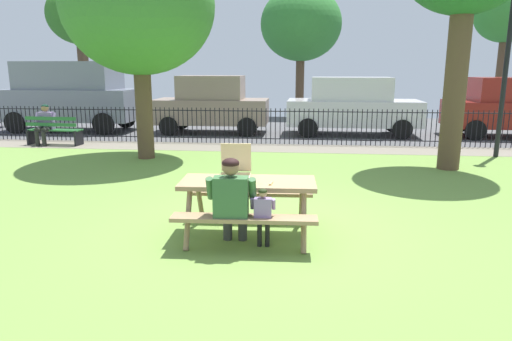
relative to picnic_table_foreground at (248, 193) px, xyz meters
The scene contains 19 objects.
ground 2.15m from the picnic_table_foreground, 85.51° to the left, with size 28.00×11.36×0.02m, color olive.
cobblestone_walkway 7.07m from the picnic_table_foreground, 88.69° to the left, with size 28.00×1.40×0.01m, color gray.
street_asphalt 11.71m from the picnic_table_foreground, 89.21° to the left, with size 28.00×7.91×0.01m, color #515154.
picnic_table_foreground is the anchor object (origin of this frame).
pizza_box_open 0.36m from the picnic_table_foreground, 146.86° to the left, with size 0.45×0.50×0.47m.
pizza_slice_on_table 0.34m from the picnic_table_foreground, 29.74° to the right, with size 0.22×0.17×0.02m.
adult_at_table 0.53m from the picnic_table_foreground, 105.33° to the right, with size 0.62×0.60×1.19m.
child_at_table 0.59m from the picnic_table_foreground, 64.47° to the right, with size 0.31×0.30×0.82m.
iron_fence_streetside 7.74m from the picnic_table_foreground, 88.80° to the left, with size 20.41×0.03×1.07m.
park_bench_left 9.57m from the picnic_table_foreground, 133.83° to the left, with size 1.62×0.55×0.85m.
person_on_park_bench 9.78m from the picnic_table_foreground, 134.91° to the left, with size 0.62×0.60×1.19m.
lamp_post_walkway 8.77m from the picnic_table_foreground, 48.09° to the left, with size 0.28×0.28×4.62m.
tree_midground_left 6.88m from the picnic_table_foreground, 121.83° to the left, with size 3.63×3.63×5.33m.
parked_car_left 12.57m from the picnic_table_foreground, 127.43° to the left, with size 4.71×2.09×2.46m.
parked_car_center 10.28m from the picnic_table_foreground, 104.02° to the left, with size 3.92×1.86×1.98m.
parked_car_right 10.25m from the picnic_table_foreground, 76.77° to the left, with size 4.44×1.99×1.94m.
far_tree_left 19.88m from the picnic_table_foreground, 121.85° to the left, with size 3.13×3.13×6.18m.
far_tree_midleft 16.93m from the picnic_table_foreground, 88.32° to the left, with size 3.77×3.77×5.93m.
far_tree_center 19.50m from the picnic_table_foreground, 59.92° to the left, with size 2.76×2.76×5.83m.
Camera 1 is at (0.57, -6.29, 2.24)m, focal length 32.25 mm.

